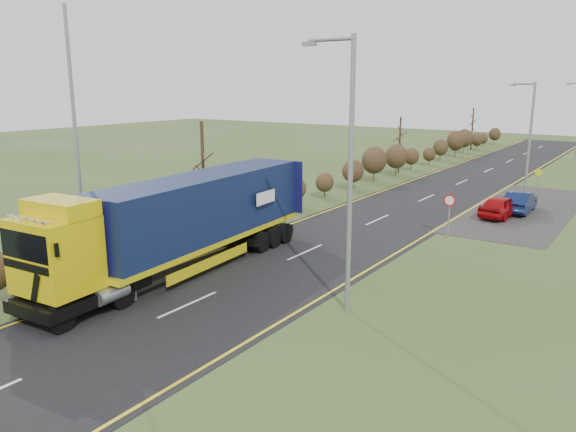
# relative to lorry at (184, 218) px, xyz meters

# --- Properties ---
(ground) EXTENTS (160.00, 160.00, 0.00)m
(ground) POSITION_rel_lorry_xyz_m (2.80, 1.26, -2.36)
(ground) COLOR #35471E
(ground) RESTS_ON ground
(road) EXTENTS (8.00, 120.00, 0.02)m
(road) POSITION_rel_lorry_xyz_m (2.80, 11.26, -2.35)
(road) COLOR black
(road) RESTS_ON ground
(layby) EXTENTS (6.00, 18.00, 0.02)m
(layby) POSITION_rel_lorry_xyz_m (9.30, 21.26, -2.35)
(layby) COLOR #292624
(layby) RESTS_ON ground
(lane_markings) EXTENTS (7.52, 116.00, 0.01)m
(lane_markings) POSITION_rel_lorry_xyz_m (2.80, 10.95, -2.33)
(lane_markings) COLOR yellow
(lane_markings) RESTS_ON road
(hedgerow) EXTENTS (2.24, 102.04, 6.05)m
(hedgerow) POSITION_rel_lorry_xyz_m (-3.20, 9.15, -0.74)
(hedgerow) COLOR #312216
(hedgerow) RESTS_ON ground
(lorry) EXTENTS (3.39, 15.09, 4.16)m
(lorry) POSITION_rel_lorry_xyz_m (0.00, 0.00, 0.00)
(lorry) COLOR black
(lorry) RESTS_ON ground
(car_red_hatchback) EXTENTS (2.03, 4.10, 1.34)m
(car_red_hatchback) POSITION_rel_lorry_xyz_m (8.62, 18.22, -1.69)
(car_red_hatchback) COLOR #9A070B
(car_red_hatchback) RESTS_ON ground
(car_blue_sedan) EXTENTS (1.46, 4.04, 1.33)m
(car_blue_sedan) POSITION_rel_lorry_xyz_m (9.29, 20.26, -1.70)
(car_blue_sedan) COLOR #0A173C
(car_blue_sedan) RESTS_ON ground
(streetlight_near) EXTENTS (2.02, 0.19, 9.53)m
(streetlight_near) POSITION_rel_lorry_xyz_m (7.74, 0.12, 2.90)
(streetlight_near) COLOR gray
(streetlight_near) RESTS_ON ground
(streetlight_mid) EXTENTS (1.73, 0.18, 8.08)m
(streetlight_mid) POSITION_rel_lorry_xyz_m (8.51, 24.91, 2.06)
(streetlight_mid) COLOR gray
(streetlight_mid) RESTS_ON ground
(left_pole) EXTENTS (0.16, 0.16, 11.14)m
(left_pole) POSITION_rel_lorry_xyz_m (-4.40, -1.84, 3.21)
(left_pole) COLOR gray
(left_pole) RESTS_ON ground
(speed_sign) EXTENTS (0.64, 0.10, 2.33)m
(speed_sign) POSITION_rel_lorry_xyz_m (7.54, 11.82, -0.74)
(speed_sign) COLOR gray
(speed_sign) RESTS_ON ground
(warning_board) EXTENTS (0.62, 0.11, 1.63)m
(warning_board) POSITION_rel_lorry_xyz_m (8.58, 29.49, -1.40)
(warning_board) COLOR gray
(warning_board) RESTS_ON ground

